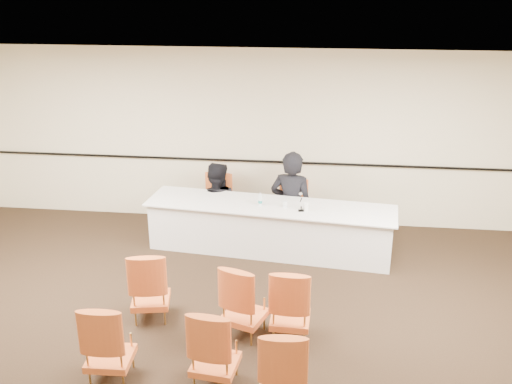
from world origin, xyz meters
TOP-DOWN VIEW (x-y plane):
  - floor at (0.00, 0.00)m, footprint 10.00×10.00m
  - ceiling at (0.00, 0.00)m, footprint 10.00×10.00m
  - wall_back at (0.00, 4.00)m, footprint 10.00×0.04m
  - wall_rail at (0.00, 3.96)m, footprint 9.80×0.04m
  - panel_table at (0.30, 2.80)m, footprint 3.93×1.30m
  - panelist_main at (0.61, 3.34)m, footprint 0.80×0.62m
  - panelist_main_chair at (0.61, 3.34)m, footprint 0.55×0.55m
  - panelist_second at (-0.68, 3.48)m, footprint 0.84×0.67m
  - panelist_second_chair at (-0.68, 3.48)m, footprint 0.55×0.55m
  - papers at (0.86, 2.66)m, footprint 0.30×0.23m
  - microphone at (0.79, 2.60)m, footprint 0.12×0.20m
  - water_bottle at (0.15, 2.77)m, footprint 0.07×0.07m
  - drinking_glass at (0.54, 2.73)m, footprint 0.08×0.08m
  - coffee_cup at (0.86, 2.65)m, footprint 0.09×0.09m
  - aud_chair_front_left at (-1.01, 0.73)m, footprint 0.58×0.58m
  - aud_chair_front_mid at (0.21, 0.52)m, footprint 0.64×0.64m
  - aud_chair_front_right at (0.77, 0.51)m, footprint 0.51×0.51m
  - aud_chair_back_left at (-1.10, -0.45)m, footprint 0.52×0.52m
  - aud_chair_back_mid at (0.03, -0.42)m, footprint 0.56×0.56m
  - aud_chair_back_right at (0.76, -0.67)m, footprint 0.53×0.53m

SIDE VIEW (x-z plane):
  - floor at x=0.00m, z-range 0.00..0.00m
  - panelist_second at x=-0.68m, z-range -0.47..1.20m
  - panel_table at x=0.30m, z-range 0.00..0.77m
  - panelist_main_chair at x=0.61m, z-range 0.00..0.95m
  - panelist_second_chair at x=-0.68m, z-range 0.00..0.95m
  - aud_chair_front_left at x=-1.01m, z-range 0.00..0.95m
  - aud_chair_front_mid at x=0.21m, z-range 0.00..0.95m
  - aud_chair_front_right at x=0.77m, z-range 0.00..0.95m
  - aud_chair_back_left at x=-1.10m, z-range 0.00..0.95m
  - aud_chair_back_mid at x=0.03m, z-range 0.00..0.95m
  - aud_chair_back_right at x=0.76m, z-range 0.00..0.95m
  - panelist_main at x=0.61m, z-range -0.48..1.48m
  - papers at x=0.86m, z-range 0.77..0.78m
  - drinking_glass at x=0.54m, z-range 0.77..0.87m
  - coffee_cup at x=0.86m, z-range 0.77..0.90m
  - water_bottle at x=0.15m, z-range 0.77..0.98m
  - microphone at x=0.79m, z-range 0.77..1.03m
  - wall_rail at x=0.00m, z-range 1.09..1.11m
  - wall_back at x=0.00m, z-range 0.00..3.00m
  - ceiling at x=0.00m, z-range 3.00..3.00m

